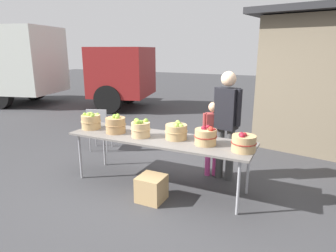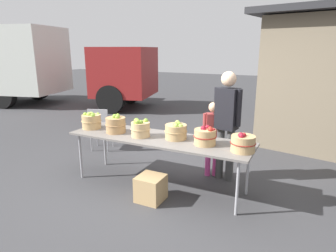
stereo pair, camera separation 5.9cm
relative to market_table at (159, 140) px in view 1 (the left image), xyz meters
name	(u,v)px [view 1 (the left image)]	position (x,y,z in m)	size (l,w,h in m)	color
ground_plane	(159,185)	(0.00, 0.00, -0.71)	(40.00, 40.00, 0.00)	#38383A
market_table	(159,140)	(0.00, 0.00, 0.00)	(2.70, 0.76, 0.75)	slate
apple_basket_green_0	(91,121)	(-1.20, -0.03, 0.16)	(0.32, 0.32, 0.27)	tan
apple_basket_green_1	(116,125)	(-0.71, -0.05, 0.16)	(0.32, 0.32, 0.29)	#A87F51
apple_basket_green_2	(141,129)	(-0.26, -0.08, 0.16)	(0.29, 0.29, 0.27)	tan
apple_basket_green_3	(176,131)	(0.25, 0.05, 0.15)	(0.32, 0.32, 0.25)	tan
apple_basket_red_0	(206,136)	(0.71, -0.01, 0.15)	(0.31, 0.31, 0.26)	tan
apple_basket_red_1	(244,143)	(1.21, -0.06, 0.15)	(0.32, 0.32, 0.25)	tan
vendor_adult	(227,118)	(0.81, 0.66, 0.27)	(0.44, 0.28, 1.67)	#3F3F3F
child_customer	(212,133)	(0.59, 0.69, -0.01)	(0.29, 0.24, 1.20)	#CC3F8C
box_truck	(27,63)	(-7.36, 3.90, 0.77)	(7.99, 4.01, 2.75)	silver
folding_chair	(99,126)	(-1.80, 0.89, -0.21)	(0.51, 0.51, 0.86)	#99999E
produce_crate	(151,188)	(0.11, -0.44, -0.54)	(0.35, 0.35, 0.35)	tan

